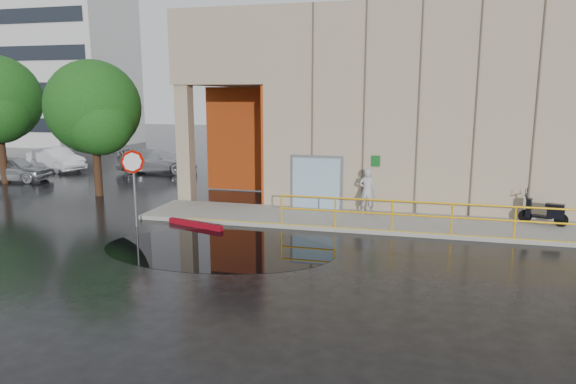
{
  "coord_description": "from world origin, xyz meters",
  "views": [
    {
      "loc": [
        3.98,
        -13.76,
        4.61
      ],
      "look_at": [
        -0.22,
        3.0,
        1.31
      ],
      "focal_mm": 32.0,
      "sensor_mm": 36.0,
      "label": 1
    }
  ],
  "objects_px": {
    "person": "(367,191)",
    "car_a": "(13,169)",
    "red_curb": "(195,224)",
    "scooter": "(545,205)",
    "car_b": "(56,159)",
    "car_c": "(157,161)",
    "tree_near": "(95,111)",
    "stop_sign": "(133,172)"
  },
  "relations": [
    {
      "from": "person",
      "to": "tree_near",
      "type": "distance_m",
      "value": 12.68
    },
    {
      "from": "car_a",
      "to": "car_c",
      "type": "xyz_separation_m",
      "value": [
        5.97,
        4.72,
        0.02
      ]
    },
    {
      "from": "red_curb",
      "to": "car_c",
      "type": "xyz_separation_m",
      "value": [
        -7.55,
        11.34,
        0.61
      ]
    },
    {
      "from": "car_b",
      "to": "car_c",
      "type": "relative_size",
      "value": 0.89
    },
    {
      "from": "scooter",
      "to": "car_b",
      "type": "distance_m",
      "value": 26.91
    },
    {
      "from": "tree_near",
      "to": "person",
      "type": "bearing_deg",
      "value": -5.97
    },
    {
      "from": "scooter",
      "to": "red_curb",
      "type": "relative_size",
      "value": 0.68
    },
    {
      "from": "stop_sign",
      "to": "red_curb",
      "type": "distance_m",
      "value": 2.81
    },
    {
      "from": "person",
      "to": "red_curb",
      "type": "bearing_deg",
      "value": 29.13
    },
    {
      "from": "stop_sign",
      "to": "car_c",
      "type": "xyz_separation_m",
      "value": [
        -5.53,
        11.86,
        -1.28
      ]
    },
    {
      "from": "car_b",
      "to": "tree_near",
      "type": "distance_m",
      "value": 10.26
    },
    {
      "from": "person",
      "to": "stop_sign",
      "type": "xyz_separation_m",
      "value": [
        -7.77,
        -3.32,
        0.95
      ]
    },
    {
      "from": "person",
      "to": "red_curb",
      "type": "relative_size",
      "value": 0.73
    },
    {
      "from": "red_curb",
      "to": "tree_near",
      "type": "bearing_deg",
      "value": 148.03
    },
    {
      "from": "scooter",
      "to": "car_b",
      "type": "xyz_separation_m",
      "value": [
        -25.76,
        7.77,
        -0.15
      ]
    },
    {
      "from": "red_curb",
      "to": "scooter",
      "type": "bearing_deg",
      "value": 12.95
    },
    {
      "from": "red_curb",
      "to": "car_a",
      "type": "bearing_deg",
      "value": 153.9
    },
    {
      "from": "person",
      "to": "car_b",
      "type": "xyz_separation_m",
      "value": [
        -19.64,
        7.7,
        -0.32
      ]
    },
    {
      "from": "stop_sign",
      "to": "scooter",
      "type": "bearing_deg",
      "value": -9.29
    },
    {
      "from": "stop_sign",
      "to": "car_a",
      "type": "relative_size",
      "value": 0.68
    },
    {
      "from": "stop_sign",
      "to": "car_a",
      "type": "bearing_deg",
      "value": 125.68
    },
    {
      "from": "car_a",
      "to": "car_c",
      "type": "height_order",
      "value": "car_c"
    },
    {
      "from": "scooter",
      "to": "car_a",
      "type": "bearing_deg",
      "value": -170.06
    },
    {
      "from": "person",
      "to": "tree_near",
      "type": "xyz_separation_m",
      "value": [
        -12.29,
        1.29,
        2.85
      ]
    },
    {
      "from": "person",
      "to": "scooter",
      "type": "bearing_deg",
      "value": -177.42
    },
    {
      "from": "car_c",
      "to": "car_b",
      "type": "bearing_deg",
      "value": 91.18
    },
    {
      "from": "tree_near",
      "to": "red_curb",
      "type": "bearing_deg",
      "value": -31.97
    },
    {
      "from": "scooter",
      "to": "car_c",
      "type": "bearing_deg",
      "value": 174.76
    },
    {
      "from": "scooter",
      "to": "car_b",
      "type": "bearing_deg",
      "value": -178.12
    },
    {
      "from": "car_a",
      "to": "stop_sign",
      "type": "bearing_deg",
      "value": -127.47
    },
    {
      "from": "stop_sign",
      "to": "car_a",
      "type": "xyz_separation_m",
      "value": [
        -11.5,
        7.15,
        -1.3
      ]
    },
    {
      "from": "person",
      "to": "car_a",
      "type": "distance_m",
      "value": 19.65
    },
    {
      "from": "scooter",
      "to": "person",
      "type": "bearing_deg",
      "value": -161.96
    },
    {
      "from": "stop_sign",
      "to": "person",
      "type": "bearing_deg",
      "value": 0.67
    },
    {
      "from": "person",
      "to": "car_a",
      "type": "height_order",
      "value": "person"
    },
    {
      "from": "person",
      "to": "stop_sign",
      "type": "distance_m",
      "value": 8.5
    },
    {
      "from": "car_a",
      "to": "tree_near",
      "type": "relative_size",
      "value": 0.65
    },
    {
      "from": "red_curb",
      "to": "car_c",
      "type": "bearing_deg",
      "value": 123.67
    },
    {
      "from": "car_a",
      "to": "car_b",
      "type": "xyz_separation_m",
      "value": [
        -0.37,
        3.88,
        0.03
      ]
    },
    {
      "from": "red_curb",
      "to": "car_c",
      "type": "height_order",
      "value": "car_c"
    },
    {
      "from": "car_b",
      "to": "tree_near",
      "type": "relative_size",
      "value": 0.7
    },
    {
      "from": "car_a",
      "to": "car_b",
      "type": "height_order",
      "value": "car_b"
    }
  ]
}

